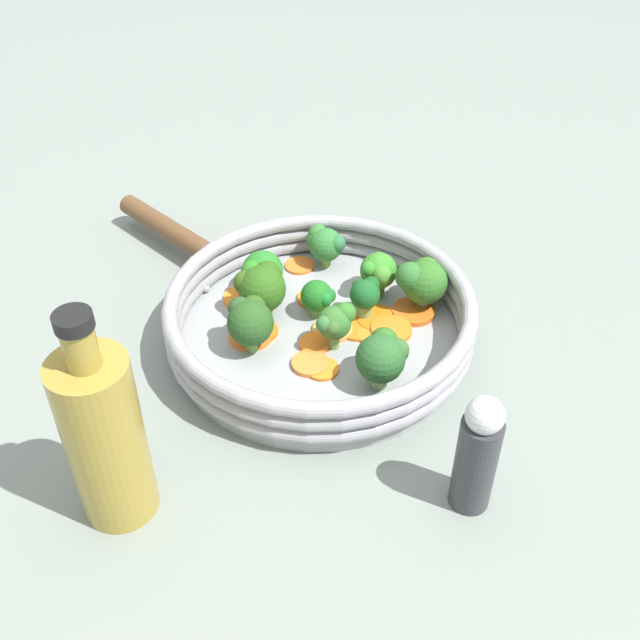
# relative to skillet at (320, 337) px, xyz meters

# --- Properties ---
(ground_plane) EXTENTS (4.00, 4.00, 0.00)m
(ground_plane) POSITION_rel_skillet_xyz_m (0.00, 0.00, -0.01)
(ground_plane) COLOR gray
(skillet) EXTENTS (0.28, 0.28, 0.01)m
(skillet) POSITION_rel_skillet_xyz_m (0.00, 0.00, 0.00)
(skillet) COLOR #939699
(skillet) RESTS_ON ground_plane
(skillet_rim_wall) EXTENTS (0.30, 0.30, 0.05)m
(skillet_rim_wall) POSITION_rel_skillet_xyz_m (0.00, 0.00, 0.03)
(skillet_rim_wall) COLOR #959399
(skillet_rim_wall) RESTS_ON skillet
(skillet_handle) EXTENTS (0.13, 0.16, 0.02)m
(skillet_handle) POSITION_rel_skillet_xyz_m (0.15, -0.18, 0.02)
(skillet_handle) COLOR brown
(skillet_handle) RESTS_ON skillet
(skillet_rivet_left) EXTENTS (0.01, 0.01, 0.01)m
(skillet_rivet_left) POSITION_rel_skillet_xyz_m (0.05, -0.13, 0.01)
(skillet_rivet_left) COLOR #8E979D
(skillet_rivet_left) RESTS_ON skillet
(skillet_rivet_right) EXTENTS (0.01, 0.01, 0.01)m
(skillet_rivet_right) POSITION_rel_skillet_xyz_m (0.11, -0.08, 0.01)
(skillet_rivet_right) COLOR #949899
(skillet_rivet_right) RESTS_ON skillet
(carrot_slice_0) EXTENTS (0.05, 0.05, 0.00)m
(carrot_slice_0) POSITION_rel_skillet_xyz_m (-0.06, -0.01, 0.01)
(carrot_slice_0) COLOR orange
(carrot_slice_0) RESTS_ON skillet
(carrot_slice_1) EXTENTS (0.05, 0.05, 0.00)m
(carrot_slice_1) POSITION_rel_skillet_xyz_m (-0.04, 0.00, 0.01)
(carrot_slice_1) COLOR orange
(carrot_slice_1) RESTS_ON skillet
(carrot_slice_2) EXTENTS (0.04, 0.04, 0.00)m
(carrot_slice_2) POSITION_rel_skillet_xyz_m (0.00, -0.05, 0.01)
(carrot_slice_2) COLOR orange
(carrot_slice_2) RESTS_ON skillet
(carrot_slice_3) EXTENTS (0.06, 0.06, 0.00)m
(carrot_slice_3) POSITION_rel_skillet_xyz_m (0.07, -0.06, 0.01)
(carrot_slice_3) COLOR orange
(carrot_slice_3) RESTS_ON skillet
(carrot_slice_4) EXTENTS (0.03, 0.03, 0.00)m
(carrot_slice_4) POSITION_rel_skillet_xyz_m (0.01, 0.06, 0.01)
(carrot_slice_4) COLOR orange
(carrot_slice_4) RESTS_ON skillet
(carrot_slice_5) EXTENTS (0.04, 0.04, 0.00)m
(carrot_slice_5) POSITION_rel_skillet_xyz_m (0.01, -0.11, 0.01)
(carrot_slice_5) COLOR orange
(carrot_slice_5) RESTS_ON skillet
(carrot_slice_6) EXTENTS (0.05, 0.05, 0.00)m
(carrot_slice_6) POSITION_rel_skillet_xyz_m (-0.05, 0.01, 0.01)
(carrot_slice_6) COLOR orange
(carrot_slice_6) RESTS_ON skillet
(carrot_slice_7) EXTENTS (0.05, 0.05, 0.00)m
(carrot_slice_7) POSITION_rel_skillet_xyz_m (0.01, 0.05, 0.01)
(carrot_slice_7) COLOR orange
(carrot_slice_7) RESTS_ON skillet
(carrot_slice_8) EXTENTS (0.04, 0.04, 0.01)m
(carrot_slice_8) POSITION_rel_skillet_xyz_m (0.01, 0.02, 0.01)
(carrot_slice_8) COLOR orange
(carrot_slice_8) RESTS_ON skillet
(carrot_slice_9) EXTENTS (0.06, 0.06, 0.01)m
(carrot_slice_9) POSITION_rel_skillet_xyz_m (-0.10, -0.02, 0.01)
(carrot_slice_9) COLOR orange
(carrot_slice_9) RESTS_ON skillet
(carrot_slice_10) EXTENTS (0.05, 0.05, 0.00)m
(carrot_slice_10) POSITION_rel_skillet_xyz_m (0.06, -0.01, 0.01)
(carrot_slice_10) COLOR orange
(carrot_slice_10) RESTS_ON skillet
(carrot_slice_11) EXTENTS (0.06, 0.06, 0.00)m
(carrot_slice_11) POSITION_rel_skillet_xyz_m (-0.01, -0.00, 0.01)
(carrot_slice_11) COLOR #EE953F
(carrot_slice_11) RESTS_ON skillet
(carrot_slice_12) EXTENTS (0.06, 0.06, 0.00)m
(carrot_slice_12) POSITION_rel_skillet_xyz_m (0.07, 0.00, 0.01)
(carrot_slice_12) COLOR orange
(carrot_slice_12) RESTS_ON skillet
(carrot_slice_13) EXTENTS (0.05, 0.05, 0.01)m
(carrot_slice_13) POSITION_rel_skillet_xyz_m (-0.07, 0.01, 0.01)
(carrot_slice_13) COLOR orange
(carrot_slice_13) RESTS_ON skillet
(broccoli_floret_0) EXTENTS (0.04, 0.05, 0.06)m
(broccoli_floret_0) POSITION_rel_skillet_xyz_m (0.07, 0.02, 0.04)
(broccoli_floret_0) COLOR #679344
(broccoli_floret_0) RESTS_ON skillet
(broccoli_floret_1) EXTENTS (0.04, 0.05, 0.05)m
(broccoli_floret_1) POSITION_rel_skillet_xyz_m (-0.07, -0.05, 0.04)
(broccoli_floret_1) COLOR #668951
(broccoli_floret_1) RESTS_ON skillet
(broccoli_floret_2) EXTENTS (0.03, 0.03, 0.04)m
(broccoli_floret_2) POSITION_rel_skillet_xyz_m (-0.05, -0.02, 0.04)
(broccoli_floret_2) COLOR #74A459
(broccoli_floret_2) RESTS_ON skillet
(broccoli_floret_3) EXTENTS (0.03, 0.03, 0.04)m
(broccoli_floret_3) POSITION_rel_skillet_xyz_m (-0.00, -0.03, 0.03)
(broccoli_floret_3) COLOR #648D4A
(broccoli_floret_3) RESTS_ON skillet
(broccoli_floret_4) EXTENTS (0.05, 0.05, 0.06)m
(broccoli_floret_4) POSITION_rel_skillet_xyz_m (0.05, -0.04, 0.04)
(broccoli_floret_4) COLOR #6BA655
(broccoli_floret_4) RESTS_ON skillet
(broccoli_floret_5) EXTENTS (0.04, 0.04, 0.05)m
(broccoli_floret_5) POSITION_rel_skillet_xyz_m (-0.01, 0.02, 0.04)
(broccoli_floret_5) COLOR olive
(broccoli_floret_5) RESTS_ON skillet
(broccoli_floret_6) EXTENTS (0.05, 0.05, 0.06)m
(broccoli_floret_6) POSITION_rel_skillet_xyz_m (-0.11, -0.03, 0.04)
(broccoli_floret_6) COLOR #7FA76A
(broccoli_floret_6) RESTS_ON skillet
(broccoli_floret_7) EXTENTS (0.04, 0.04, 0.05)m
(broccoli_floret_7) POSITION_rel_skillet_xyz_m (-0.02, -0.11, 0.04)
(broccoli_floret_7) COLOR olive
(broccoli_floret_7) RESTS_ON skillet
(broccoli_floret_8) EXTENTS (0.04, 0.05, 0.05)m
(broccoli_floret_8) POSITION_rel_skillet_xyz_m (0.05, -0.07, 0.03)
(broccoli_floret_8) COLOR #678555
(broccoli_floret_8) RESTS_ON skillet
(broccoli_floret_9) EXTENTS (0.05, 0.05, 0.05)m
(broccoli_floret_9) POSITION_rel_skillet_xyz_m (-0.05, 0.08, 0.04)
(broccoli_floret_9) COLOR #6C9556
(broccoli_floret_9) RESTS_ON skillet
(salt_shaker) EXTENTS (0.03, 0.03, 0.11)m
(salt_shaker) POSITION_rel_skillet_xyz_m (-0.09, 0.20, 0.05)
(salt_shaker) COLOR #333338
(salt_shaker) RESTS_ON ground_plane
(oil_bottle) EXTENTS (0.06, 0.06, 0.19)m
(oil_bottle) POSITION_rel_skillet_xyz_m (0.18, 0.17, 0.07)
(oil_bottle) COLOR olive
(oil_bottle) RESTS_ON ground_plane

